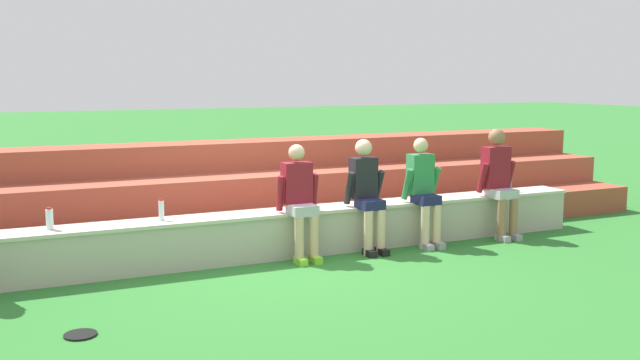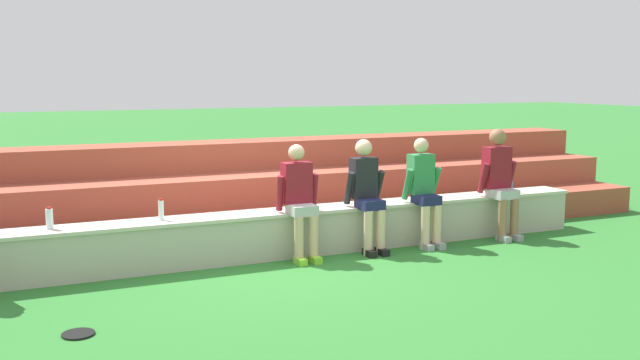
{
  "view_description": "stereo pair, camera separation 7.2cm",
  "coord_description": "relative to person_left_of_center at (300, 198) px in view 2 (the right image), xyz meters",
  "views": [
    {
      "loc": [
        -3.09,
        -7.66,
        2.17
      ],
      "look_at": [
        0.51,
        0.22,
        0.91
      ],
      "focal_mm": 39.84,
      "sensor_mm": 36.0,
      "label": 1
    },
    {
      "loc": [
        -3.02,
        -7.69,
        2.17
      ],
      "look_at": [
        0.51,
        0.22,
        0.91
      ],
      "focal_mm": 39.84,
      "sensor_mm": 36.0,
      "label": 2
    }
  ],
  "objects": [
    {
      "name": "water_bottle_near_left",
      "position": [
        -1.6,
        0.24,
        -0.06
      ],
      "size": [
        0.06,
        0.06,
        0.25
      ],
      "color": "silver",
      "rests_on": "stone_seating_wall"
    },
    {
      "name": "person_center",
      "position": [
        0.91,
        0.01,
        0.02
      ],
      "size": [
        0.5,
        0.56,
        1.4
      ],
      "color": "beige",
      "rests_on": "ground"
    },
    {
      "name": "brick_bleachers",
      "position": [
        -0.15,
        1.94,
        -0.27
      ],
      "size": [
        12.31,
        2.22,
        1.22
      ],
      "color": "#9E4733",
      "rests_on": "ground"
    },
    {
      "name": "person_far_right",
      "position": [
        2.92,
        -0.03,
        0.06
      ],
      "size": [
        0.54,
        0.55,
        1.48
      ],
      "color": "#996B4C",
      "rests_on": "ground"
    },
    {
      "name": "person_right_of_center",
      "position": [
        1.72,
        -0.02,
        0.0
      ],
      "size": [
        0.49,
        0.53,
        1.39
      ],
      "color": "beige",
      "rests_on": "ground"
    },
    {
      "name": "stone_seating_wall",
      "position": [
        -0.15,
        0.22,
        -0.44
      ],
      "size": [
        8.56,
        0.48,
        0.56
      ],
      "color": "#B7AF9E",
      "rests_on": "ground"
    },
    {
      "name": "water_bottle_mid_right",
      "position": [
        3.3,
        0.22,
        -0.04
      ],
      "size": [
        0.07,
        0.07,
        0.28
      ],
      "color": "blue",
      "rests_on": "stone_seating_wall"
    },
    {
      "name": "ground_plane",
      "position": [
        -0.15,
        0.0,
        -0.74
      ],
      "size": [
        80.0,
        80.0,
        0.0
      ],
      "primitive_type": "plane",
      "color": "#2D752D"
    },
    {
      "name": "frisbee",
      "position": [
        -2.69,
        -1.59,
        -0.73
      ],
      "size": [
        0.28,
        0.28,
        0.02
      ],
      "primitive_type": "cylinder",
      "color": "black",
      "rests_on": "ground"
    },
    {
      "name": "water_bottle_mid_left",
      "position": [
        -2.78,
        0.25,
        -0.07
      ],
      "size": [
        0.08,
        0.08,
        0.24
      ],
      "color": "silver",
      "rests_on": "stone_seating_wall"
    },
    {
      "name": "person_left_of_center",
      "position": [
        0.0,
        0.0,
        0.0
      ],
      "size": [
        0.52,
        0.55,
        1.37
      ],
      "color": "#DBAD89",
      "rests_on": "ground"
    }
  ]
}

